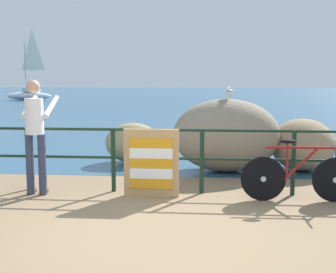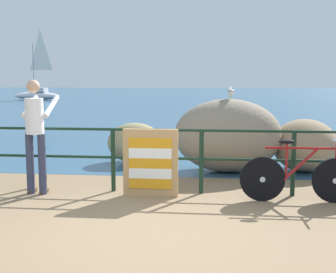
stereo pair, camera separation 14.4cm
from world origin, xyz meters
The scene contains 11 objects.
ground_plane centered at (0.00, 20.00, -0.05)m, with size 120.00×120.00×0.10m, color #846B4C.
sea_surface centered at (0.00, 48.09, 0.00)m, with size 120.00×90.00×0.01m, color #2D5675.
promenade_railing centered at (0.00, 1.96, 0.64)m, with size 7.11×0.07×1.02m.
bicycle centered at (2.14, 1.61, 0.39)m, with size 1.70×0.48×0.92m.
person_at_railing centered at (-1.86, 1.68, 0.99)m, with size 0.46×0.64×1.78m.
folded_deckchair_stack centered at (-0.06, 1.70, 0.52)m, with size 0.84×0.10×1.04m.
breakwater_boulder_main centered at (1.15, 3.70, 0.71)m, with size 2.07×1.42×1.42m.
breakwater_boulder_left centered at (-0.80, 4.45, 0.43)m, with size 1.19×0.88×0.86m.
breakwater_boulder_right centered at (2.66, 3.92, 0.51)m, with size 1.25×1.39×1.02m.
seagull centered at (1.20, 3.67, 1.56)m, with size 0.15×0.34×0.23m.
sailboat centered at (-14.72, 32.99, 0.71)m, with size 4.56×2.05×6.16m.
Camera 2 is at (0.91, -4.91, 1.78)m, focal length 47.59 mm.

